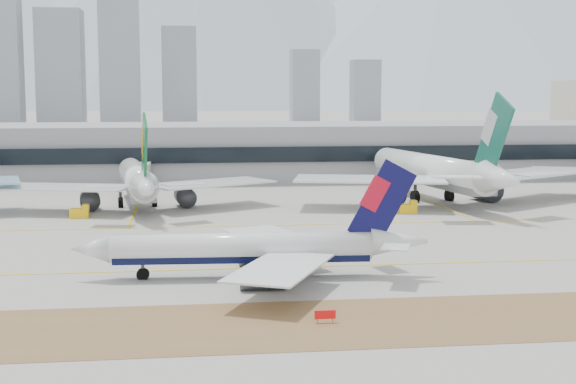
{
  "coord_description": "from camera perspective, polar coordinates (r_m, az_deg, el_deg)",
  "views": [
    {
      "loc": [
        -20.35,
        -111.2,
        23.51
      ],
      "look_at": [
        -4.08,
        18.0,
        7.5
      ],
      "focal_mm": 50.0,
      "sensor_mm": 36.0,
      "label": 1
    }
  ],
  "objects": [
    {
      "name": "ground",
      "position": [
        115.47,
        3.13,
        -4.75
      ],
      "size": [
        3000.0,
        3000.0,
        0.0
      ],
      "primitive_type": "plane",
      "color": "#9B9891",
      "rests_on": "ground"
    },
    {
      "name": "taxiing_airliner",
      "position": [
        102.95,
        -2.34,
        -4.08
      ],
      "size": [
        45.89,
        39.83,
        15.41
      ],
      "rotation": [
        0.0,
        0.0,
        3.08
      ],
      "color": "white",
      "rests_on": "ground"
    },
    {
      "name": "widebody_eva",
      "position": [
        168.72,
        -10.65,
        0.74
      ],
      "size": [
        56.91,
        56.12,
        20.45
      ],
      "rotation": [
        0.0,
        0.0,
        1.7
      ],
      "color": "white",
      "rests_on": "ground"
    },
    {
      "name": "widebody_cathay",
      "position": [
        176.9,
        10.43,
        1.35
      ],
      "size": [
        67.02,
        66.3,
        24.2
      ],
      "rotation": [
        0.0,
        0.0,
        1.73
      ],
      "color": "white",
      "rests_on": "ground"
    },
    {
      "name": "terminal",
      "position": [
        227.52,
        -2.03,
        2.97
      ],
      "size": [
        280.0,
        43.1,
        15.0
      ],
      "color": "gray",
      "rests_on": "ground"
    },
    {
      "name": "hold_sign_left",
      "position": [
        83.52,
        2.66,
        -8.72
      ],
      "size": [
        2.2,
        0.15,
        1.35
      ],
      "color": "red",
      "rests_on": "ground"
    },
    {
      "name": "gse_c",
      "position": [
        160.03,
        8.54,
        -1.14
      ],
      "size": [
        3.55,
        2.0,
        2.6
      ],
      "color": "yellow",
      "rests_on": "ground"
    },
    {
      "name": "gse_b",
      "position": [
        157.37,
        -14.55,
        -1.42
      ],
      "size": [
        3.55,
        2.0,
        2.6
      ],
      "color": "yellow",
      "rests_on": "ground"
    },
    {
      "name": "city_skyline",
      "position": [
        571.8,
        -16.08,
        9.37
      ],
      "size": [
        342.0,
        49.8,
        140.0
      ],
      "color": "gray",
      "rests_on": "ground"
    },
    {
      "name": "mountain_ridge",
      "position": [
        1524.52,
        -5.27,
        12.94
      ],
      "size": [
        2830.0,
        1120.0,
        470.0
      ],
      "color": "#9EA8B7",
      "rests_on": "ground"
    }
  ]
}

